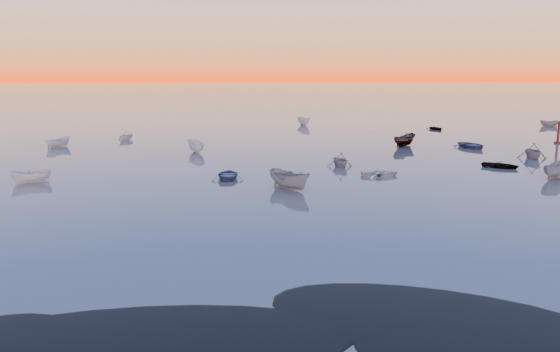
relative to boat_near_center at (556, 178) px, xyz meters
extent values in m
plane|color=#675D56|center=(-25.85, 71.20, 0.00)|extent=(600.00, 600.00, 0.00)
imported|color=slate|center=(0.00, 0.00, 0.00)|extent=(4.00, 4.45, 1.47)
imported|color=slate|center=(-18.31, 7.80, 0.00)|extent=(3.51, 2.04, 1.16)
cylinder|color=#410F0E|center=(14.20, 22.54, 0.05)|extent=(0.89, 0.89, 0.30)
cylinder|color=#410F0E|center=(14.20, 22.54, 1.29)|extent=(0.32, 0.32, 2.57)
cone|color=#410F0E|center=(14.20, 22.54, 2.82)|extent=(0.59, 0.59, 0.50)
camera|label=1|loc=(-29.49, -46.11, 9.72)|focal=35.00mm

